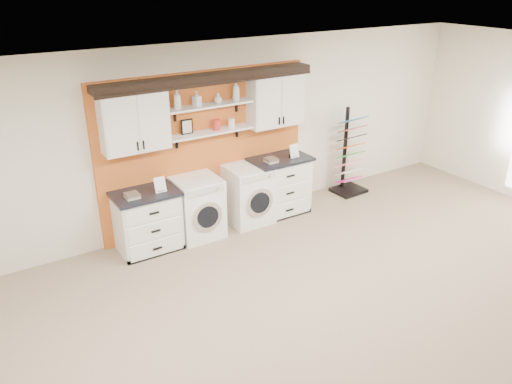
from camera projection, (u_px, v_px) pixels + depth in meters
floor at (390, 375)px, 4.98m from camera, size 10.00×10.00×0.00m
ceiling at (430, 98)px, 3.84m from camera, size 10.00×10.00×0.00m
wall_back at (205, 137)px, 7.51m from camera, size 10.00×0.00×10.00m
accent_panel at (206, 150)px, 7.57m from camera, size 3.40×0.07×2.40m
upper_cabinet_left at (134, 120)px, 6.61m from camera, size 0.90×0.35×0.84m
upper_cabinet_right at (275, 99)px, 7.70m from camera, size 0.90×0.35×0.84m
shelf_lower at (211, 132)px, 7.30m from camera, size 1.32×0.28×0.03m
shelf_upper at (210, 105)px, 7.14m from camera, size 1.32×0.28×0.03m
crown_molding at (208, 77)px, 6.99m from camera, size 3.30×0.41×0.13m
picture_frame at (187, 127)px, 7.12m from camera, size 0.18×0.02×0.22m
canister_red at (216, 125)px, 7.31m from camera, size 0.11×0.11×0.16m
canister_cream at (231, 123)px, 7.44m from camera, size 0.10×0.10×0.14m
base_cabinet_left at (148, 221)px, 7.08m from camera, size 0.91×0.66×0.89m
base_cabinet_right at (279, 185)px, 8.15m from camera, size 0.98×0.66×0.96m
washer at (197, 207)px, 7.44m from camera, size 0.66×0.71×0.92m
dryer at (248, 194)px, 7.87m from camera, size 0.67×0.71×0.93m
sample_rack at (349, 166)px, 8.92m from camera, size 0.59×0.50×1.54m
soap_bottle_a at (177, 99)px, 6.84m from camera, size 0.15×0.15×0.27m
soap_bottle_b at (197, 99)px, 7.00m from camera, size 0.12×0.12×0.21m
soap_bottle_c at (218, 98)px, 7.17m from camera, size 0.15×0.15×0.14m
soap_bottle_d at (236, 91)px, 7.29m from camera, size 0.15×0.15×0.29m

